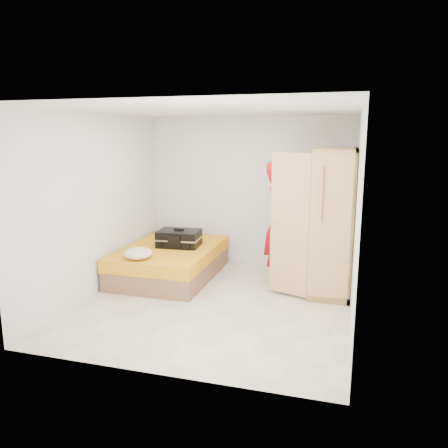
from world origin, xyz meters
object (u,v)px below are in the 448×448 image
(bed, at_px, (170,261))
(suitcase, at_px, (179,238))
(wardrobe, at_px, (330,225))
(round_cushion, at_px, (138,253))
(person, at_px, (280,224))

(bed, distance_m, suitcase, 0.41)
(wardrobe, distance_m, round_cushion, 2.83)
(wardrobe, bearing_deg, round_cushion, -163.13)
(person, relative_size, suitcase, 2.70)
(round_cushion, bearing_deg, person, 23.16)
(wardrobe, relative_size, round_cushion, 5.01)
(person, height_order, round_cushion, person)
(bed, relative_size, round_cushion, 4.82)
(bed, height_order, person, person)
(person, bearing_deg, bed, 82.99)
(person, xyz_separation_m, suitcase, (-1.64, 0.02, -0.33))
(wardrobe, bearing_deg, suitcase, 178.99)
(person, bearing_deg, round_cushion, 104.16)
(bed, bearing_deg, person, 1.98)
(bed, height_order, suitcase, suitcase)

